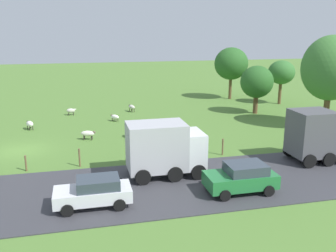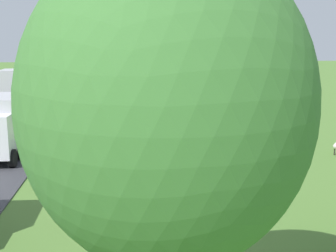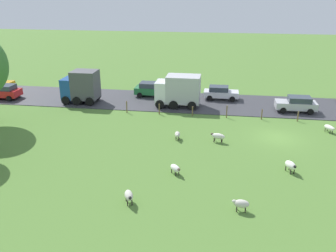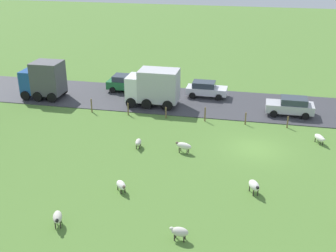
{
  "view_description": "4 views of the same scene",
  "coord_description": "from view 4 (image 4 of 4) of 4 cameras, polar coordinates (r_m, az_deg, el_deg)",
  "views": [
    {
      "loc": [
        29.5,
        4.85,
        9.18
      ],
      "look_at": [
        -1.08,
        12.13,
        0.98
      ],
      "focal_mm": 39.54,
      "sensor_mm": 36.0,
      "label": 1
    },
    {
      "loc": [
        -0.01,
        35.86,
        7.03
      ],
      "look_at": [
        -2.21,
        6.86,
        1.16
      ],
      "focal_mm": 49.47,
      "sensor_mm": 36.0,
      "label": 2
    },
    {
      "loc": [
        -30.33,
        5.22,
        12.42
      ],
      "look_at": [
        -0.83,
        9.72,
        0.88
      ],
      "focal_mm": 38.19,
      "sensor_mm": 36.0,
      "label": 3
    },
    {
      "loc": [
        -29.94,
        0.42,
        14.41
      ],
      "look_at": [
        0.03,
        6.81,
        1.26
      ],
      "focal_mm": 45.75,
      "sensor_mm": 36.0,
      "label": 4
    }
  ],
  "objects": [
    {
      "name": "fence_post_3",
      "position": [
        38.05,
        -0.29,
        1.8
      ],
      "size": [
        0.12,
        0.12,
        1.04
      ],
      "primitive_type": "cylinder",
      "color": "brown",
      "rests_on": "ground_plane"
    },
    {
      "name": "sheep_3",
      "position": [
        27.3,
        11.4,
        -7.77
      ],
      "size": [
        1.21,
        0.95,
        0.84
      ],
      "color": "white",
      "rests_on": "ground_plane"
    },
    {
      "name": "sheep_4",
      "position": [
        35.25,
        19.56,
        -1.51
      ],
      "size": [
        1.28,
        0.95,
        0.7
      ],
      "color": "white",
      "rests_on": "ground_plane"
    },
    {
      "name": "fence_post_1",
      "position": [
        37.29,
        10.29,
        0.99
      ],
      "size": [
        0.12,
        0.12,
        1.09
      ],
      "primitive_type": "cylinder",
      "color": "brown",
      "rests_on": "ground_plane"
    },
    {
      "name": "car_3",
      "position": [
        40.09,
        16.02,
        2.6
      ],
      "size": [
        2.1,
        4.21,
        1.63
      ],
      "color": "#B7B7BC",
      "rests_on": "road_strip"
    },
    {
      "name": "sheep_2",
      "position": [
        32.63,
        -3.98,
        -2.18
      ],
      "size": [
        1.09,
        0.57,
        0.67
      ],
      "color": "beige",
      "rests_on": "ground_plane"
    },
    {
      "name": "car_0",
      "position": [
        45.17,
        -5.54,
        5.74
      ],
      "size": [
        2.18,
        4.05,
        1.68
      ],
      "color": "#237238",
      "rests_on": "road_strip"
    },
    {
      "name": "sheep_0",
      "position": [
        23.03,
        1.54,
        -13.91
      ],
      "size": [
        0.55,
        1.04,
        0.77
      ],
      "color": "beige",
      "rests_on": "ground_plane"
    },
    {
      "name": "fence_post_4",
      "position": [
        38.88,
        -5.34,
        2.27
      ],
      "size": [
        0.12,
        0.12,
        1.16
      ],
      "primitive_type": "cylinder",
      "color": "brown",
      "rests_on": "ground_plane"
    },
    {
      "name": "sheep_5",
      "position": [
        24.74,
        -14.51,
        -11.69
      ],
      "size": [
        1.19,
        0.88,
        0.81
      ],
      "color": "beige",
      "rests_on": "ground_plane"
    },
    {
      "name": "sheep_6",
      "position": [
        27.17,
        -6.25,
        -7.83
      ],
      "size": [
        1.07,
        1.01,
        0.7
      ],
      "color": "white",
      "rests_on": "ground_plane"
    },
    {
      "name": "truck_2",
      "position": [
        44.45,
        -16.2,
        6.01
      ],
      "size": [
        2.78,
        3.97,
        3.68
      ],
      "color": "#1E4C99",
      "rests_on": "road_strip"
    },
    {
      "name": "car_2",
      "position": [
        43.39,
        5.08,
        4.94
      ],
      "size": [
        1.99,
        4.04,
        1.56
      ],
      "color": "silver",
      "rests_on": "road_strip"
    },
    {
      "name": "sheep_1",
      "position": [
        31.76,
        2.11,
        -2.66
      ],
      "size": [
        0.79,
        1.33,
        0.81
      ],
      "color": "silver",
      "rests_on": "ground_plane"
    },
    {
      "name": "road_strip",
      "position": [
        41.78,
        11.87,
        2.57
      ],
      "size": [
        8.0,
        80.0,
        0.06
      ],
      "primitive_type": "cube",
      "color": "#38383D",
      "rests_on": "ground_plane"
    },
    {
      "name": "fence_post_5",
      "position": [
        40.0,
        -10.15,
        2.7
      ],
      "size": [
        0.12,
        0.12,
        1.29
      ],
      "primitive_type": "cylinder",
      "color": "brown",
      "rests_on": "ground_plane"
    },
    {
      "name": "truck_0",
      "position": [
        40.69,
        -1.91,
        5.3
      ],
      "size": [
        2.76,
        4.87,
        3.47
      ],
      "color": "white",
      "rests_on": "road_strip"
    },
    {
      "name": "ground_plane",
      "position": [
        33.23,
        11.56,
        -2.99
      ],
      "size": [
        160.0,
        160.0,
        0.0
      ],
      "primitive_type": "plane",
      "color": "#517A33"
    },
    {
      "name": "fence_post_0",
      "position": [
        37.41,
        15.64,
        0.52
      ],
      "size": [
        0.12,
        0.12,
        1.04
      ],
      "primitive_type": "cylinder",
      "color": "brown",
      "rests_on": "ground_plane"
    },
    {
      "name": "fence_post_2",
      "position": [
        37.46,
        4.95,
        1.58
      ],
      "size": [
        0.12,
        0.12,
        1.3
      ],
      "primitive_type": "cylinder",
      "color": "brown",
      "rests_on": "ground_plane"
    }
  ]
}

